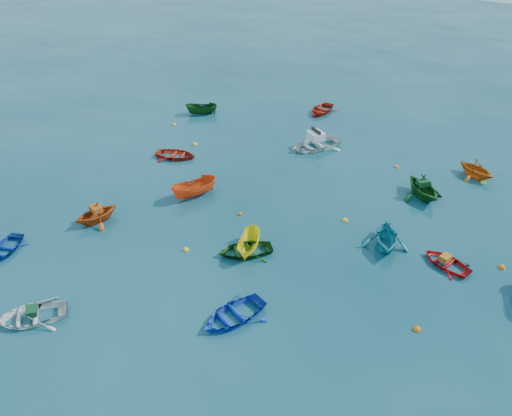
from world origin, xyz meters
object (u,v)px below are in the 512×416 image
Objects in this scene: dinghy_white_near at (32,319)px; motorboat_white at (315,147)px; dinghy_blue_sw at (4,252)px; dinghy_blue_se at (234,318)px.

dinghy_white_near is 23.55m from motorboat_white.
dinghy_blue_sw is 0.85× the size of dinghy_blue_se.
dinghy_blue_se is (13.52, 3.38, 0.00)m from dinghy_blue_sw.
motorboat_white reaches higher than dinghy_blue_se.
dinghy_blue_sw is at bearing -161.93° from dinghy_white_near.
dinghy_blue_sw is 0.69× the size of motorboat_white.
dinghy_blue_sw is 13.94m from dinghy_blue_se.
dinghy_white_near and dinghy_blue_se have the same top height.
dinghy_white_near is at bearing -45.31° from dinghy_blue_sw.
dinghy_blue_se is (7.78, 5.54, 0.00)m from dinghy_white_near.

